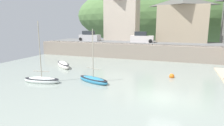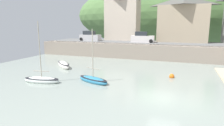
% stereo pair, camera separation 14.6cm
% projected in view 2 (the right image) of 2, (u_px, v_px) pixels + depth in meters
% --- Properties ---
extents(quay_seawall, '(48.00, 9.40, 2.40)m').
position_uv_depth(quay_seawall, '(176.00, 52.00, 31.14)').
color(quay_seawall, gray).
rests_on(quay_seawall, ground).
extents(hillside_backdrop, '(80.00, 44.00, 24.71)m').
position_uv_depth(hillside_backdrop, '(194.00, 15.00, 63.28)').
color(hillside_backdrop, '#4F733E').
rests_on(hillside_backdrop, ground).
extents(waterfront_building_left, '(6.94, 4.52, 10.14)m').
position_uv_depth(waterfront_building_left, '(123.00, 15.00, 40.86)').
color(waterfront_building_left, beige).
rests_on(waterfront_building_left, ground).
extents(waterfront_building_centre, '(9.05, 6.11, 8.39)m').
position_uv_depth(waterfront_building_centre, '(183.00, 19.00, 37.03)').
color(waterfront_building_centre, tan).
rests_on(waterfront_building_centre, ground).
extents(sailboat_far_left, '(3.73, 3.46, 0.98)m').
position_uv_depth(sailboat_far_left, '(64.00, 65.00, 26.36)').
color(sailboat_far_left, silver).
rests_on(sailboat_far_left, ground).
extents(fishing_boat_green, '(3.81, 1.73, 6.08)m').
position_uv_depth(fishing_boat_green, '(42.00, 80.00, 19.40)').
color(fishing_boat_green, white).
rests_on(fishing_boat_green, ground).
extents(sailboat_tall_mast, '(3.85, 2.32, 5.35)m').
position_uv_depth(sailboat_tall_mast, '(93.00, 80.00, 19.48)').
color(sailboat_tall_mast, teal).
rests_on(sailboat_tall_mast, ground).
extents(parked_car_near_slipway, '(4.18, 1.90, 1.95)m').
position_uv_depth(parked_car_near_slipway, '(90.00, 37.00, 39.38)').
color(parked_car_near_slipway, '#B4B3B5').
rests_on(parked_car_near_slipway, ground).
extents(parked_car_by_wall, '(4.19, 1.92, 1.95)m').
position_uv_depth(parked_car_by_wall, '(142.00, 38.00, 35.80)').
color(parked_car_by_wall, silver).
rests_on(parked_car_by_wall, ground).
extents(mooring_buoy, '(0.55, 0.55, 0.55)m').
position_uv_depth(mooring_buoy, '(172.00, 76.00, 21.09)').
color(mooring_buoy, orange).
rests_on(mooring_buoy, ground).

